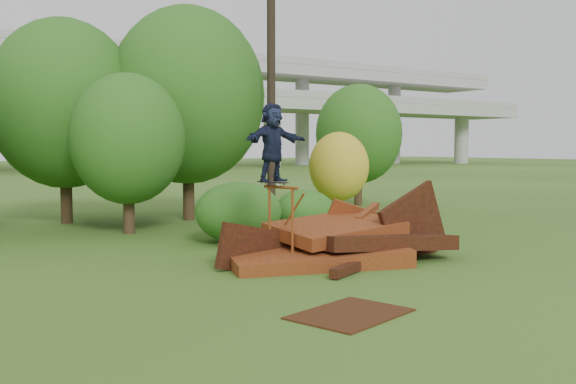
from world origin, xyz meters
TOP-DOWN VIEW (x-y plane):
  - ground at (0.00, 0.00)m, footprint 240.00×240.00m
  - scrap_pile at (0.43, 1.74)m, footprint 6.03×3.49m
  - grind_rail at (-1.03, 1.94)m, footprint 0.27×0.99m
  - skateboard at (-1.08, 2.19)m, footprint 0.36×0.81m
  - skater at (-1.08, 2.19)m, footprint 1.64×0.70m
  - flat_plate at (-2.39, -2.07)m, footprint 2.06×1.70m
  - tree_1 at (-2.72, 12.56)m, footprint 4.95×4.95m
  - tree_2 at (-1.89, 8.87)m, footprint 3.39×3.39m
  - tree_3 at (1.15, 11.17)m, footprint 5.41×5.41m
  - tree_4 at (6.64, 9.53)m, footprint 2.29×2.29m
  - tree_5 at (9.87, 12.19)m, footprint 3.82×3.82m
  - shrub_left at (-0.09, 5.44)m, footprint 2.39×2.20m
  - shrub_right at (2.33, 5.74)m, footprint 1.87×1.72m
  - utility_pole at (2.91, 8.46)m, footprint 1.40×0.28m

SIDE VIEW (x-z plane):
  - ground at x=0.00m, z-range 0.00..0.00m
  - flat_plate at x=-2.39m, z-range 0.00..0.03m
  - scrap_pile at x=0.43m, z-range -0.75..1.51m
  - shrub_right at x=2.33m, z-range 0.00..1.33m
  - shrub_left at x=-0.09m, z-range 0.00..1.65m
  - grind_rail at x=-1.03m, z-range 0.20..1.94m
  - skateboard at x=-1.08m, z-range 1.77..1.85m
  - tree_4 at x=6.64m, z-range 0.26..3.42m
  - skater at x=-1.08m, z-range 1.83..3.54m
  - tree_2 at x=-1.89m, z-range 0.43..5.21m
  - tree_5 at x=9.87m, z-range 0.48..5.84m
  - tree_1 at x=-2.72m, z-range 0.59..7.47m
  - tree_3 at x=1.15m, z-range 0.64..8.14m
  - utility_pole at x=2.91m, z-range 0.07..10.73m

